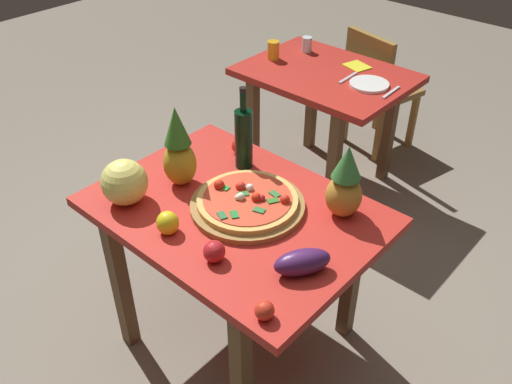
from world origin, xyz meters
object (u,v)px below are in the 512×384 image
(dining_chair, at_px, (376,85))
(wine_bottle, at_px, (244,137))
(drinking_glass_juice, at_px, (273,50))
(drinking_glass_water, at_px, (307,44))
(knife_utensil, at_px, (391,92))
(bell_pepper, at_px, (168,223))
(melon, at_px, (124,182))
(tomato_by_bottle, at_px, (264,310))
(pizza, at_px, (247,200))
(napkin_folded, at_px, (357,66))
(pineapple_right, at_px, (179,151))
(eggplant, at_px, (302,262))
(pineapple_left, at_px, (345,185))
(dinner_plate, at_px, (369,84))
(background_table, at_px, (325,92))
(tomato_at_corner, at_px, (214,251))
(pizza_board, at_px, (247,205))
(display_table, at_px, (236,228))
(tomato_beside_pepper, at_px, (239,146))
(fork_utensil, at_px, (348,78))

(dining_chair, bearing_deg, wine_bottle, 113.77)
(drinking_glass_juice, distance_m, drinking_glass_water, 0.24)
(knife_utensil, bearing_deg, bell_pepper, -93.01)
(melon, relative_size, tomato_by_bottle, 2.87)
(pizza, distance_m, napkin_folded, 1.51)
(knife_utensil, bearing_deg, pineapple_right, -101.68)
(eggplant, height_order, drinking_glass_water, drinking_glass_water)
(pineapple_right, distance_m, knife_utensil, 1.35)
(pineapple_left, distance_m, pineapple_right, 0.67)
(pizza, bearing_deg, dinner_plate, 100.83)
(background_table, xyz_separation_m, dinner_plate, (0.29, 0.01, 0.13))
(bell_pepper, xyz_separation_m, tomato_by_bottle, (0.53, -0.07, -0.01))
(tomato_at_corner, xyz_separation_m, napkin_folded, (-0.55, 1.74, -0.04))
(pizza, distance_m, eggplant, 0.40)
(melon, xyz_separation_m, drinking_glass_juice, (-0.50, 1.49, -0.04))
(pizza_board, relative_size, bell_pepper, 4.85)
(knife_utensil, bearing_deg, drinking_glass_juice, -177.53)
(display_table, distance_m, pizza, 0.15)
(tomato_beside_pepper, bearing_deg, display_table, -49.13)
(bell_pepper, height_order, tomato_at_corner, bell_pepper)
(tomato_at_corner, height_order, fork_utensil, tomato_at_corner)
(tomato_by_bottle, height_order, knife_utensil, tomato_by_bottle)
(drinking_glass_juice, bearing_deg, napkin_folded, 28.12)
(napkin_folded, bearing_deg, melon, -88.33)
(dining_chair, relative_size, eggplant, 4.25)
(melon, height_order, drinking_glass_water, melon)
(pineapple_right, bearing_deg, eggplant, -6.69)
(display_table, relative_size, tomato_beside_pepper, 15.84)
(drinking_glass_juice, xyz_separation_m, drinking_glass_water, (0.08, 0.23, -0.01))
(melon, bearing_deg, background_table, 95.27)
(tomato_by_bottle, distance_m, knife_utensil, 1.72)
(melon, xyz_separation_m, eggplant, (0.76, 0.15, -0.05))
(background_table, height_order, bell_pepper, bell_pepper)
(tomato_by_bottle, xyz_separation_m, drinking_glass_juice, (-1.30, 1.58, 0.02))
(background_table, height_order, fork_utensil, fork_utensil)
(pineapple_left, bearing_deg, display_table, -143.13)
(pizza, bearing_deg, pineapple_right, -169.77)
(drinking_glass_water, height_order, knife_utensil, drinking_glass_water)
(display_table, height_order, melon, melon)
(background_table, xyz_separation_m, bell_pepper, (0.41, -1.56, 0.17))
(dining_chair, height_order, tomato_beside_pepper, dining_chair)
(tomato_beside_pepper, height_order, knife_utensil, tomato_beside_pepper)
(background_table, relative_size, tomato_by_bottle, 14.97)
(knife_utensil, bearing_deg, dinner_plate, 177.62)
(background_table, xyz_separation_m, pineapple_right, (0.21, -1.32, 0.28))
(display_table, distance_m, dinner_plate, 1.32)
(eggplant, xyz_separation_m, knife_utensil, (-0.48, 1.41, -0.04))
(tomato_by_bottle, bearing_deg, bell_pepper, 172.27)
(pizza_board, relative_size, pineapple_left, 1.48)
(pizza_board, xyz_separation_m, pineapple_left, (0.30, 0.22, 0.12))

